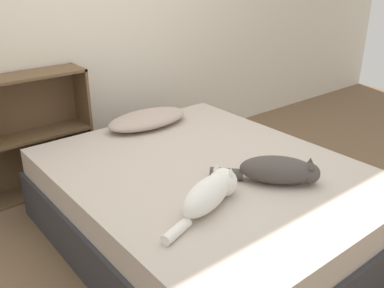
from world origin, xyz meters
name	(u,v)px	position (x,y,z in m)	size (l,w,h in m)	color
ground_plane	(207,236)	(0.00, 0.00, 0.00)	(8.00, 8.00, 0.00)	brown
wall_back	(86,10)	(0.00, 1.41, 1.25)	(8.00, 0.06, 2.50)	silver
bed	(207,204)	(0.00, 0.00, 0.24)	(1.58, 1.95, 0.49)	#333338
pillow	(148,119)	(0.10, 0.79, 0.54)	(0.62, 0.32, 0.11)	#B29E8E
cat_light	(210,193)	(-0.27, -0.33, 0.56)	(0.56, 0.26, 0.17)	white
cat_dark	(278,170)	(0.18, -0.37, 0.56)	(0.47, 0.50, 0.15)	#47423D
bookshelf	(17,135)	(-0.68, 1.28, 0.46)	(0.93, 0.26, 0.89)	brown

